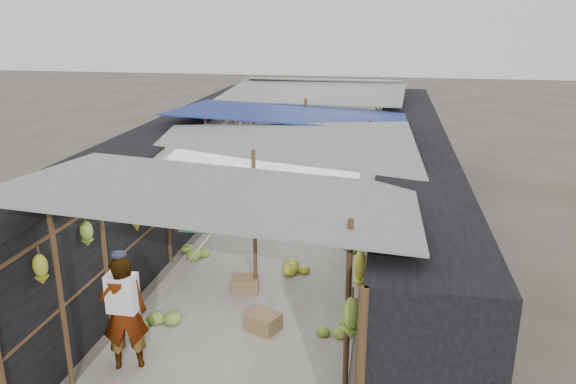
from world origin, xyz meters
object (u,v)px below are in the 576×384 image
Objects in this scene: vendor_elderly at (124,313)px; shopper_blue at (275,198)px; crate_near at (246,284)px; black_basin at (349,182)px; vendor_seated at (365,190)px.

shopper_blue is (1.01, 5.48, -0.07)m from vendor_elderly.
crate_near is 3.07m from shopper_blue.
black_basin is 0.39× the size of vendor_elderly.
vendor_elderly is 5.57m from shopper_blue.
vendor_seated is at bearing -73.71° from black_basin.
shopper_blue is at bearing 81.95° from crate_near.
crate_near is at bearing -134.79° from vendor_elderly.
shopper_blue reaches higher than vendor_seated.
vendor_seated is (0.54, -1.83, 0.36)m from black_basin.
vendor_elderly is at bearing -122.36° from crate_near.
black_basin is at bearing 166.13° from vendor_seated.
shopper_blue is at bearing -110.13° from black_basin.
crate_near reaches higher than black_basin.
crate_near is at bearing -50.80° from vendor_seated.
black_basin is 0.72× the size of vendor_seated.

